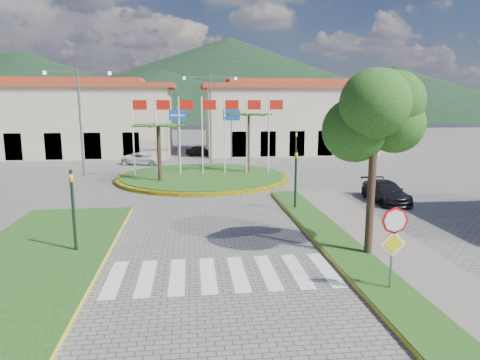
{
  "coord_description": "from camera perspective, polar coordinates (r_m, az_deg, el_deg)",
  "views": [
    {
      "loc": [
        -0.89,
        -9.3,
        5.6
      ],
      "look_at": [
        1.13,
        8.0,
        2.42
      ],
      "focal_mm": 32.0,
      "sensor_mm": 36.0,
      "label": 1
    }
  ],
  "objects": [
    {
      "name": "hill_far_mid",
      "position": [
        170.31,
        -1.34,
        13.5
      ],
      "size": [
        180.0,
        180.0,
        30.0
      ],
      "primitive_type": "cone",
      "color": "black",
      "rests_on": "ground"
    },
    {
      "name": "traffic_light_far",
      "position": [
        36.59,
        7.46,
        4.52
      ],
      "size": [
        0.18,
        0.15,
        3.2
      ],
      "color": "black",
      "rests_on": "ground"
    },
    {
      "name": "ground",
      "position": [
        10.89,
        -1.08,
        -20.58
      ],
      "size": [
        160.0,
        160.0,
        0.0
      ],
      "primitive_type": "plane",
      "color": "slate",
      "rests_on": "ground"
    },
    {
      "name": "direction_sign_west",
      "position": [
        40.34,
        -8.3,
        7.3
      ],
      "size": [
        1.6,
        0.14,
        5.2
      ],
      "color": "slate",
      "rests_on": "ground"
    },
    {
      "name": "deciduous_tree",
      "position": [
        15.67,
        17.61,
        8.32
      ],
      "size": [
        3.6,
        3.6,
        6.8
      ],
      "color": "black",
      "rests_on": "ground"
    },
    {
      "name": "stop_sign",
      "position": [
        13.23,
        19.8,
        -7.01
      ],
      "size": [
        0.8,
        0.11,
        2.65
      ],
      "color": "slate",
      "rests_on": "ground"
    },
    {
      "name": "hill_far_east",
      "position": [
        160.81,
        19.87,
        10.95
      ],
      "size": [
        120.0,
        120.0,
        18.0
      ],
      "primitive_type": "cone",
      "color": "black",
      "rests_on": "ground"
    },
    {
      "name": "traffic_light_left",
      "position": [
        16.78,
        -21.38,
        -2.97
      ],
      "size": [
        0.15,
        0.18,
        3.2
      ],
      "color": "black",
      "rests_on": "ground"
    },
    {
      "name": "median_left",
      "position": [
        17.2,
        -25.64,
        -9.39
      ],
      "size": [
        5.0,
        14.0,
        0.18
      ],
      "primitive_type": "cube",
      "color": "#1A4614",
      "rests_on": "ground"
    },
    {
      "name": "verge_right",
      "position": [
        13.8,
        18.9,
        -13.76
      ],
      "size": [
        1.6,
        28.0,
        0.18
      ],
      "primitive_type": "cube",
      "color": "#1A4614",
      "rests_on": "ground"
    },
    {
      "name": "car_dark_b",
      "position": [
        45.8,
        0.6,
        4.08
      ],
      "size": [
        3.86,
        2.22,
        1.2
      ],
      "primitive_type": "imported",
      "rotation": [
        0.0,
        0.0,
        1.29
      ],
      "color": "black",
      "rests_on": "ground"
    },
    {
      "name": "hill_near_back",
      "position": [
        139.62,
        -10.61,
        11.16
      ],
      "size": [
        110.0,
        110.0,
        16.0
      ],
      "primitive_type": "cone",
      "color": "black",
      "rests_on": "ground"
    },
    {
      "name": "white_van",
      "position": [
        39.86,
        -12.77,
        2.79
      ],
      "size": [
        4.19,
        2.77,
        1.07
      ],
      "primitive_type": "imported",
      "rotation": [
        0.0,
        0.0,
        1.29
      ],
      "color": "silver",
      "rests_on": "ground"
    },
    {
      "name": "crosswalk",
      "position": [
        14.46,
        -2.66,
        -12.42
      ],
      "size": [
        8.0,
        3.0,
        0.01
      ],
      "primitive_type": "cube",
      "color": "silver",
      "rests_on": "ground"
    },
    {
      "name": "building_left",
      "position": [
        49.11,
        -22.34,
        7.6
      ],
      "size": [
        23.32,
        9.54,
        8.05
      ],
      "color": "#C2B692",
      "rests_on": "ground"
    },
    {
      "name": "street_lamp_west",
      "position": [
        34.29,
        -20.54,
        7.85
      ],
      "size": [
        4.8,
        0.16,
        8.0
      ],
      "color": "slate",
      "rests_on": "ground"
    },
    {
      "name": "hill_far_west",
      "position": [
        158.9,
        -27.13,
        11.18
      ],
      "size": [
        140.0,
        140.0,
        22.0
      ],
      "primitive_type": "cone",
      "color": "black",
      "rests_on": "ground"
    },
    {
      "name": "roundabout_island",
      "position": [
        31.78,
        -4.95,
        0.48
      ],
      "size": [
        12.7,
        12.7,
        6.0
      ],
      "color": "yellow",
      "rests_on": "ground"
    },
    {
      "name": "direction_sign_east",
      "position": [
        40.51,
        -1.15,
        7.41
      ],
      "size": [
        1.6,
        0.14,
        5.2
      ],
      "color": "slate",
      "rests_on": "ground"
    },
    {
      "name": "street_lamp_centre",
      "position": [
        39.36,
        -3.95,
        8.71
      ],
      "size": [
        4.8,
        0.16,
        8.0
      ],
      "color": "slate",
      "rests_on": "ground"
    },
    {
      "name": "sidewalk_right",
      "position": [
        14.35,
        23.35,
        -13.19
      ],
      "size": [
        4.0,
        28.0,
        0.15
      ],
      "primitive_type": "cube",
      "color": "gray",
      "rests_on": "ground"
    },
    {
      "name": "traffic_light_right",
      "position": [
        22.28,
        7.44,
        0.81
      ],
      "size": [
        0.15,
        0.18,
        3.2
      ],
      "color": "black",
      "rests_on": "ground"
    },
    {
      "name": "car_dark_a",
      "position": [
        45.59,
        -5.33,
        3.91
      ],
      "size": [
        3.24,
        1.73,
        1.05
      ],
      "primitive_type": "imported",
      "rotation": [
        0.0,
        0.0,
        1.4
      ],
      "color": "black",
      "rests_on": "ground"
    },
    {
      "name": "building_right",
      "position": [
        48.57,
        6.37,
        8.28
      ],
      "size": [
        19.08,
        9.54,
        8.05
      ],
      "color": "#C2B692",
      "rests_on": "ground"
    },
    {
      "name": "car_side_right",
      "position": [
        25.64,
        18.86,
        -1.49
      ],
      "size": [
        1.65,
        4.06,
        1.18
      ],
      "primitive_type": "imported",
      "rotation": [
        0.0,
        0.0,
        0.0
      ],
      "color": "black",
      "rests_on": "ground"
    }
  ]
}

